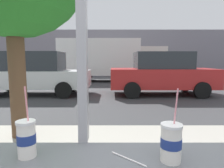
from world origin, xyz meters
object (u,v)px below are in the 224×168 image
at_px(parked_car_white, 34,73).
at_px(box_truck, 110,58).
at_px(soda_cup_right, 171,142).
at_px(parked_car_red, 162,73).
at_px(soda_cup_left, 26,138).

xyz_separation_m(parked_car_white, box_truck, (3.17, 5.49, 0.68)).
distance_m(soda_cup_right, parked_car_white, 8.27).
relative_size(parked_car_red, box_truck, 0.60).
bearing_deg(soda_cup_right, soda_cup_left, 176.46).
relative_size(soda_cup_left, box_truck, 0.05).
height_order(soda_cup_left, soda_cup_right, soda_cup_left).
bearing_deg(parked_car_red, box_truck, 112.05).
distance_m(soda_cup_left, parked_car_white, 7.98).
bearing_deg(parked_car_white, box_truck, 59.95).
xyz_separation_m(parked_car_red, box_truck, (-2.22, 5.49, 0.68)).
height_order(soda_cup_left, parked_car_white, parked_car_white).
distance_m(soda_cup_right, box_truck, 12.97).
height_order(parked_car_white, parked_car_red, parked_car_white).
xyz_separation_m(parked_car_white, parked_car_red, (5.40, -0.00, 0.00)).
relative_size(soda_cup_right, parked_car_white, 0.07).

